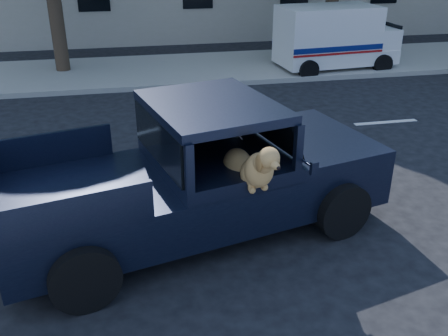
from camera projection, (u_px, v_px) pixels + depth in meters
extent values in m
plane|color=black|center=(264.00, 208.00, 8.31)|extent=(120.00, 120.00, 0.00)
cube|color=gray|center=(189.00, 69.00, 16.42)|extent=(60.00, 4.00, 0.15)
cylinder|color=#332619|center=(54.00, 3.00, 15.15)|extent=(0.44, 0.44, 4.40)
cube|color=black|center=(196.00, 189.00, 7.47)|extent=(5.96, 3.42, 0.71)
cube|color=black|center=(310.00, 140.00, 8.04)|extent=(2.08, 2.48, 0.17)
cube|color=black|center=(211.00, 106.00, 7.03)|extent=(2.12, 2.41, 0.13)
cube|color=black|center=(265.00, 122.00, 7.53)|extent=(0.71, 1.87, 0.61)
cube|color=black|center=(240.00, 184.00, 7.17)|extent=(0.72, 0.72, 0.41)
cube|color=black|center=(314.00, 168.00, 6.50)|extent=(0.12, 0.08, 0.17)
cube|color=silver|center=(335.00, 55.00, 16.35)|extent=(3.93, 2.06, 0.45)
cube|color=silver|center=(328.00, 28.00, 15.87)|extent=(3.21, 2.00, 1.35)
cube|color=silver|center=(377.00, 36.00, 16.51)|extent=(0.97, 1.73, 0.63)
cube|color=#0B1657|center=(339.00, 49.00, 15.34)|extent=(3.05, 0.31, 0.16)
cube|color=#9E0F0F|center=(339.00, 54.00, 15.40)|extent=(3.05, 0.31, 0.06)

